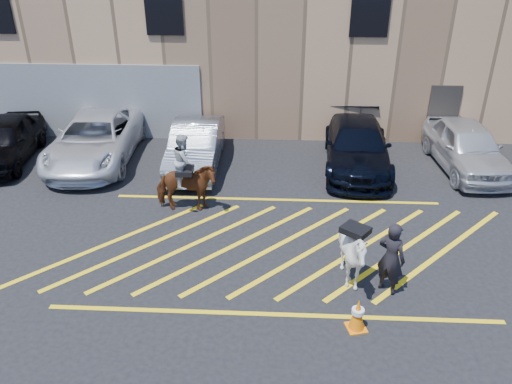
{
  "coord_description": "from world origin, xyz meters",
  "views": [
    {
      "loc": [
        0.05,
        -10.81,
        7.11
      ],
      "look_at": [
        -0.5,
        0.2,
        1.3
      ],
      "focal_mm": 35.0,
      "sensor_mm": 36.0,
      "label": 1
    }
  ],
  "objects_px": {
    "car_white_pickup": "(96,139)",
    "car_silver_sedan": "(196,146)",
    "handler": "(391,258)",
    "saddled_white": "(353,253)",
    "car_white_suv": "(466,146)",
    "mounted_bay": "(186,181)",
    "traffic_cone": "(358,314)",
    "car_blue_suv": "(357,146)",
    "car_black_suv": "(4,140)"
  },
  "relations": [
    {
      "from": "car_black_suv",
      "to": "saddled_white",
      "type": "bearing_deg",
      "value": -36.68
    },
    {
      "from": "car_white_pickup",
      "to": "mounted_bay",
      "type": "distance_m",
      "value": 5.01
    },
    {
      "from": "mounted_bay",
      "to": "traffic_cone",
      "type": "xyz_separation_m",
      "value": [
        4.21,
        -4.57,
        -0.57
      ]
    },
    {
      "from": "car_silver_sedan",
      "to": "mounted_bay",
      "type": "distance_m",
      "value": 3.04
    },
    {
      "from": "car_white_pickup",
      "to": "car_silver_sedan",
      "type": "distance_m",
      "value": 3.52
    },
    {
      "from": "saddled_white",
      "to": "traffic_cone",
      "type": "xyz_separation_m",
      "value": [
        -0.05,
        -1.48,
        -0.43
      ]
    },
    {
      "from": "car_blue_suv",
      "to": "traffic_cone",
      "type": "relative_size",
      "value": 7.01
    },
    {
      "from": "handler",
      "to": "saddled_white",
      "type": "xyz_separation_m",
      "value": [
        -0.78,
        0.22,
        -0.06
      ]
    },
    {
      "from": "car_blue_suv",
      "to": "saddled_white",
      "type": "relative_size",
      "value": 2.67
    },
    {
      "from": "mounted_bay",
      "to": "car_blue_suv",
      "type": "bearing_deg",
      "value": 32.39
    },
    {
      "from": "car_white_pickup",
      "to": "car_silver_sedan",
      "type": "bearing_deg",
      "value": -8.53
    },
    {
      "from": "car_blue_suv",
      "to": "handler",
      "type": "xyz_separation_m",
      "value": [
        -0.13,
        -6.6,
        0.12
      ]
    },
    {
      "from": "car_white_suv",
      "to": "mounted_bay",
      "type": "height_order",
      "value": "mounted_bay"
    },
    {
      "from": "car_black_suv",
      "to": "car_white_pickup",
      "type": "bearing_deg",
      "value": -2.86
    },
    {
      "from": "car_black_suv",
      "to": "traffic_cone",
      "type": "distance_m",
      "value": 13.44
    },
    {
      "from": "handler",
      "to": "car_white_suv",
      "type": "bearing_deg",
      "value": -80.26
    },
    {
      "from": "car_blue_suv",
      "to": "handler",
      "type": "bearing_deg",
      "value": -87.2
    },
    {
      "from": "car_blue_suv",
      "to": "traffic_cone",
      "type": "bearing_deg",
      "value": -93.06
    },
    {
      "from": "car_blue_suv",
      "to": "traffic_cone",
      "type": "xyz_separation_m",
      "value": [
        -0.96,
        -7.85,
        -0.38
      ]
    },
    {
      "from": "car_white_suv",
      "to": "saddled_white",
      "type": "xyz_separation_m",
      "value": [
        -4.5,
        -6.4,
        0.02
      ]
    },
    {
      "from": "car_silver_sedan",
      "to": "traffic_cone",
      "type": "relative_size",
      "value": 6.11
    },
    {
      "from": "car_white_pickup",
      "to": "handler",
      "type": "height_order",
      "value": "handler"
    },
    {
      "from": "saddled_white",
      "to": "mounted_bay",
      "type": "bearing_deg",
      "value": 143.97
    },
    {
      "from": "traffic_cone",
      "to": "car_white_pickup",
      "type": "bearing_deg",
      "value": 134.91
    },
    {
      "from": "handler",
      "to": "car_silver_sedan",
      "type": "bearing_deg",
      "value": -11.43
    },
    {
      "from": "saddled_white",
      "to": "traffic_cone",
      "type": "bearing_deg",
      "value": -91.84
    },
    {
      "from": "car_white_suv",
      "to": "saddled_white",
      "type": "distance_m",
      "value": 7.82
    },
    {
      "from": "handler",
      "to": "saddled_white",
      "type": "relative_size",
      "value": 0.9
    },
    {
      "from": "car_white_suv",
      "to": "handler",
      "type": "xyz_separation_m",
      "value": [
        -3.71,
        -6.63,
        0.08
      ]
    },
    {
      "from": "car_black_suv",
      "to": "saddled_white",
      "type": "distance_m",
      "value": 12.68
    },
    {
      "from": "handler",
      "to": "mounted_bay",
      "type": "relative_size",
      "value": 0.74
    },
    {
      "from": "mounted_bay",
      "to": "handler",
      "type": "bearing_deg",
      "value": -33.37
    },
    {
      "from": "car_blue_suv",
      "to": "car_white_pickup",
      "type": "bearing_deg",
      "value": -176.68
    },
    {
      "from": "car_white_pickup",
      "to": "car_silver_sedan",
      "type": "relative_size",
      "value": 1.24
    },
    {
      "from": "handler",
      "to": "traffic_cone",
      "type": "xyz_separation_m",
      "value": [
        -0.83,
        -1.25,
        -0.49
      ]
    },
    {
      "from": "car_silver_sedan",
      "to": "saddled_white",
      "type": "relative_size",
      "value": 2.33
    },
    {
      "from": "car_white_suv",
      "to": "traffic_cone",
      "type": "height_order",
      "value": "car_white_suv"
    },
    {
      "from": "car_black_suv",
      "to": "traffic_cone",
      "type": "relative_size",
      "value": 6.08
    },
    {
      "from": "saddled_white",
      "to": "traffic_cone",
      "type": "height_order",
      "value": "saddled_white"
    },
    {
      "from": "car_blue_suv",
      "to": "saddled_white",
      "type": "xyz_separation_m",
      "value": [
        -0.91,
        -6.37,
        0.05
      ]
    },
    {
      "from": "car_white_pickup",
      "to": "mounted_bay",
      "type": "relative_size",
      "value": 2.4
    },
    {
      "from": "car_white_pickup",
      "to": "mounted_bay",
      "type": "xyz_separation_m",
      "value": [
        3.71,
        -3.37,
        0.16
      ]
    },
    {
      "from": "car_silver_sedan",
      "to": "handler",
      "type": "distance_m",
      "value": 8.23
    },
    {
      "from": "car_black_suv",
      "to": "saddled_white",
      "type": "relative_size",
      "value": 2.32
    },
    {
      "from": "car_black_suv",
      "to": "car_white_pickup",
      "type": "xyz_separation_m",
      "value": [
        3.09,
        0.24,
        0.01
      ]
    },
    {
      "from": "car_white_suv",
      "to": "car_black_suv",
      "type": "bearing_deg",
      "value": 176.85
    },
    {
      "from": "car_white_suv",
      "to": "handler",
      "type": "height_order",
      "value": "handler"
    },
    {
      "from": "car_white_suv",
      "to": "traffic_cone",
      "type": "relative_size",
      "value": 6.25
    },
    {
      "from": "traffic_cone",
      "to": "mounted_bay",
      "type": "bearing_deg",
      "value": 132.63
    },
    {
      "from": "saddled_white",
      "to": "car_silver_sedan",
      "type": "bearing_deg",
      "value": 126.06
    }
  ]
}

